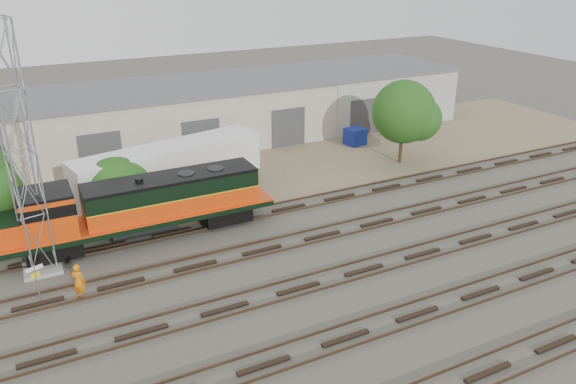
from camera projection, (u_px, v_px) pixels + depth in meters
name	position (u px, v px, depth m)	size (l,w,h in m)	color
ground	(273.00, 263.00, 31.11)	(140.00, 140.00, 0.00)	#47423A
dirt_strip	(190.00, 175.00, 43.43)	(80.00, 16.00, 0.02)	#726047
tracks	(298.00, 288.00, 28.62)	(80.00, 20.40, 0.28)	black
warehouse	(161.00, 117.00, 48.96)	(58.40, 10.40, 5.30)	#BFB39F
locomotive	(137.00, 207.00, 32.72)	(15.84, 2.78, 3.81)	black
signal_tower	(21.00, 158.00, 27.92)	(1.95, 1.95, 13.18)	gray
sign_post	(36.00, 277.00, 27.06)	(0.81, 0.29, 2.05)	gray
worker	(79.00, 281.00, 27.59)	(0.70, 0.46, 1.91)	orange
semi_trailer	(174.00, 166.00, 38.02)	(13.41, 5.43, 4.05)	white
dumpster_blue	(355.00, 137.00, 50.10)	(1.60, 1.50, 1.50)	navy
dumpster_red	(395.00, 127.00, 52.89)	(1.50, 1.40, 1.40)	maroon
tree_mid	(122.00, 195.00, 35.08)	(4.79, 4.56, 4.56)	#382619
tree_east	(408.00, 114.00, 44.36)	(5.29, 5.03, 6.80)	#382619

